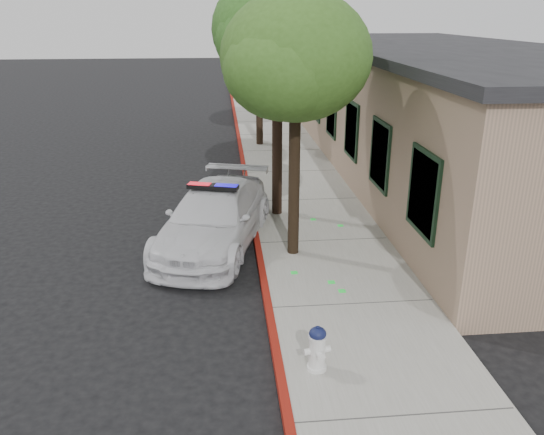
{
  "coord_description": "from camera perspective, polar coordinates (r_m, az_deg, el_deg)",
  "views": [
    {
      "loc": [
        -0.71,
        -8.66,
        5.24
      ],
      "look_at": [
        0.33,
        2.24,
        1.06
      ],
      "focal_mm": 35.7,
      "sensor_mm": 36.0,
      "label": 1
    }
  ],
  "objects": [
    {
      "name": "sidewalk",
      "position": [
        12.96,
        5.27,
        -2.71
      ],
      "size": [
        3.2,
        60.0,
        0.15
      ],
      "primitive_type": "cube",
      "color": "gray",
      "rests_on": "ground"
    },
    {
      "name": "fire_hydrant",
      "position": [
        8.37,
        4.8,
        -13.56
      ],
      "size": [
        0.42,
        0.37,
        0.74
      ],
      "rotation": [
        0.0,
        0.0,
        0.15
      ],
      "color": "silver",
      "rests_on": "sidewalk"
    },
    {
      "name": "street_tree_mid",
      "position": [
        13.76,
        0.56,
        18.65
      ],
      "size": [
        3.17,
        3.31,
        6.04
      ],
      "rotation": [
        0.0,
        0.0,
        0.41
      ],
      "color": "black",
      "rests_on": "sidewalk"
    },
    {
      "name": "street_tree_near",
      "position": [
        11.21,
        2.6,
        15.97
      ],
      "size": [
        3.03,
        3.09,
        5.55
      ],
      "rotation": [
        0.0,
        0.0,
        0.27
      ],
      "color": "black",
      "rests_on": "sidewalk"
    },
    {
      "name": "ground",
      "position": [
        10.15,
        -0.67,
        -10.23
      ],
      "size": [
        120.0,
        120.0,
        0.0
      ],
      "primitive_type": "plane",
      "color": "black",
      "rests_on": "ground"
    },
    {
      "name": "clapboard_building",
      "position": [
        19.4,
        17.36,
        10.71
      ],
      "size": [
        7.3,
        20.89,
        4.24
      ],
      "color": "tan",
      "rests_on": "ground"
    },
    {
      "name": "police_car",
      "position": [
        12.77,
        -6.12,
        -0.03
      ],
      "size": [
        3.26,
        5.24,
        1.54
      ],
      "rotation": [
        0.0,
        0.0,
        -0.28
      ],
      "color": "silver",
      "rests_on": "ground"
    },
    {
      "name": "street_tree_far",
      "position": [
        21.86,
        -1.32,
        19.49
      ],
      "size": [
        3.49,
        3.21,
        6.07
      ],
      "rotation": [
        0.0,
        0.0,
        -0.29
      ],
      "color": "black",
      "rests_on": "sidewalk"
    },
    {
      "name": "red_curb",
      "position": [
        12.77,
        -1.54,
        -2.97
      ],
      "size": [
        0.14,
        60.0,
        0.16
      ],
      "primitive_type": "cube",
      "color": "maroon",
      "rests_on": "ground"
    }
  ]
}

